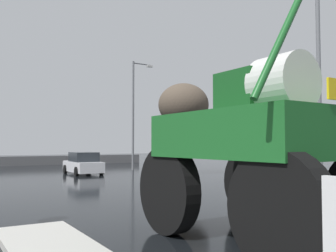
{
  "coord_description": "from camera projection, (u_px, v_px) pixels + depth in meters",
  "views": [
    {
      "loc": [
        -5.67,
        1.64,
        2.07
      ],
      "look_at": [
        -0.03,
        10.91,
        2.6
      ],
      "focal_mm": 40.16,
      "sensor_mm": 36.0,
      "label": 1
    }
  ],
  "objects": [
    {
      "name": "streetlight_near_right",
      "position": [
        321.0,
        76.0,
        16.05
      ],
      "size": [
        1.92,
        0.24,
        9.08
      ],
      "color": "slate",
      "rests_on": "ground"
    },
    {
      "name": "oversize_sprayer",
      "position": [
        263.0,
        147.0,
        8.11
      ],
      "size": [
        4.08,
        5.35,
        4.9
      ],
      "rotation": [
        0.0,
        0.0,
        1.59
      ],
      "color": "black",
      "rests_on": "ground"
    },
    {
      "name": "bare_tree_right",
      "position": [
        183.0,
        105.0,
        25.9
      ],
      "size": [
        3.48,
        3.48,
        6.27
      ],
      "color": "#473828",
      "rests_on": "ground"
    },
    {
      "name": "traffic_signal_near_right",
      "position": [
        249.0,
        123.0,
        13.48
      ],
      "size": [
        0.24,
        0.54,
        3.86
      ],
      "color": "slate",
      "rests_on": "ground"
    },
    {
      "name": "streetlight_far_right",
      "position": [
        134.0,
        110.0,
        30.8
      ],
      "size": [
        1.87,
        0.24,
        8.92
      ],
      "color": "slate",
      "rests_on": "ground"
    },
    {
      "name": "sedan_ahead",
      "position": [
        83.0,
        164.0,
        25.96
      ],
      "size": [
        1.93,
        4.13,
        1.52
      ],
      "rotation": [
        0.0,
        0.0,
        1.56
      ],
      "color": "silver",
      "rests_on": "ground"
    },
    {
      "name": "roadside_barrier",
      "position": [
        9.0,
        161.0,
        35.73
      ],
      "size": [
        27.74,
        0.24,
        0.9
      ],
      "primitive_type": "cube",
      "color": "#59595B",
      "rests_on": "ground"
    },
    {
      "name": "ground_plane",
      "position": [
        86.0,
        190.0,
        16.8
      ],
      "size": [
        120.0,
        120.0,
        0.0
      ],
      "primitive_type": "plane",
      "color": "black"
    }
  ]
}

